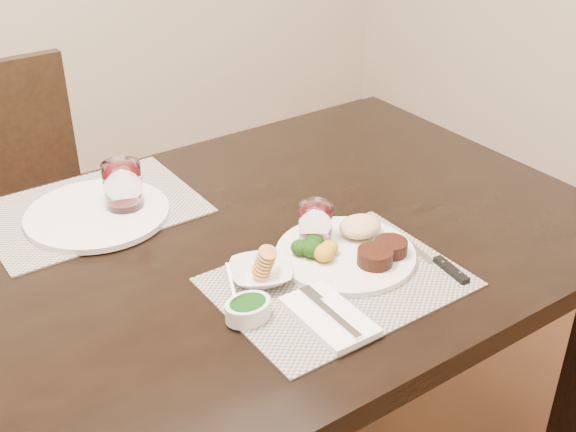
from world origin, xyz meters
TOP-DOWN VIEW (x-y plane):
  - dining_table at (0.00, 0.00)m, footprint 2.00×1.00m
  - chair_far at (0.00, 0.93)m, footprint 0.42×0.42m
  - placemat_near at (0.29, -0.22)m, footprint 0.46×0.34m
  - placemat_far at (0.01, 0.32)m, footprint 0.46×0.34m
  - dinner_plate at (0.37, -0.17)m, footprint 0.28×0.28m
  - napkin_fork at (0.20, -0.31)m, footprint 0.10×0.18m
  - steak_knife at (0.49, -0.30)m, footprint 0.03×0.22m
  - cracker_bowl at (0.17, -0.14)m, footprint 0.16×0.16m
  - sauce_ramekin at (0.09, -0.22)m, footprint 0.09×0.13m
  - wine_glass_near at (0.33, -0.09)m, footprint 0.07×0.07m
  - far_plate at (0.01, 0.27)m, footprint 0.31×0.31m
  - wine_glass_far at (0.07, 0.26)m, footprint 0.08×0.08m

SIDE VIEW (x-z plane):
  - chair_far at x=0.00m, z-range 0.05..0.95m
  - dining_table at x=0.00m, z-range 0.29..1.04m
  - placemat_near at x=0.29m, z-range 0.75..0.75m
  - placemat_far at x=0.01m, z-range 0.75..0.75m
  - steak_knife at x=0.49m, z-range 0.75..0.76m
  - far_plate at x=0.01m, z-range 0.75..0.77m
  - napkin_fork at x=0.20m, z-range 0.75..0.77m
  - dinner_plate at x=0.37m, z-range 0.74..0.79m
  - cracker_bowl at x=0.17m, z-range 0.74..0.80m
  - sauce_ramekin at x=0.09m, z-range 0.74..0.81m
  - wine_glass_near at x=0.33m, z-range 0.75..0.84m
  - wine_glass_far at x=0.07m, z-range 0.75..0.86m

